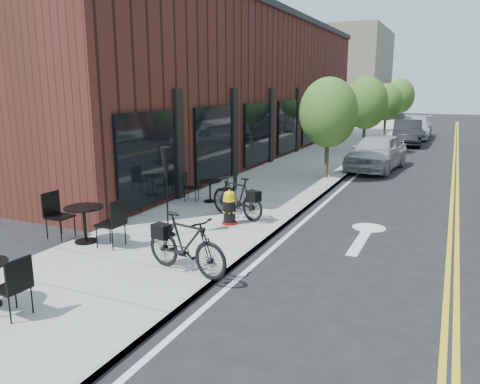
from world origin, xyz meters
The scene contains 17 objects.
ground centered at (0.00, 0.00, 0.00)m, with size 120.00×120.00×0.00m, color black.
sidewalk_near centered at (-2.00, 10.00, 0.06)m, with size 4.00×70.00×0.12m, color #9E9B93.
building_near centered at (-6.50, 14.00, 3.50)m, with size 5.00×28.00×7.00m, color #461F16.
bg_building_left centered at (-8.00, 48.00, 5.00)m, with size 8.00×14.00×10.00m, color #726656.
tree_near_a centered at (-0.60, 9.00, 2.60)m, with size 2.20×2.20×3.81m.
tree_near_b centered at (-0.60, 17.00, 2.71)m, with size 2.30×2.30×3.98m.
tree_near_c centered at (-0.60, 25.00, 2.53)m, with size 2.10×2.10×3.67m.
tree_near_d centered at (-0.60, 33.00, 2.79)m, with size 2.40×2.40×4.11m.
fire_hydrant centered at (-1.26, 1.74, 0.55)m, with size 0.52×0.52×0.90m.
bicycle_left centered at (-1.34, 2.36, 0.68)m, with size 0.53×1.88×1.13m, color black.
bicycle_right centered at (-0.59, -1.51, 0.69)m, with size 0.54×1.91×1.15m, color black.
bistro_set_b centered at (-3.60, -0.90, 0.66)m, with size 1.98×0.86×1.07m.
bistro_set_c centered at (-2.83, 3.64, 0.55)m, with size 1.63×0.83×0.86m.
patio_umbrella centered at (-2.16, 0.28, 1.63)m, with size 0.34×0.34×2.10m.
parked_car_a centered at (0.80, 12.25, 0.79)m, with size 1.86×4.63×1.58m, color #A9ABB1.
parked_car_b centered at (1.14, 22.23, 0.78)m, with size 1.64×4.71×1.55m, color black.
parked_car_c centered at (1.23, 26.60, 0.78)m, with size 2.20×5.40×1.57m, color silver.
Camera 1 is at (3.77, -8.64, 3.56)m, focal length 35.00 mm.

